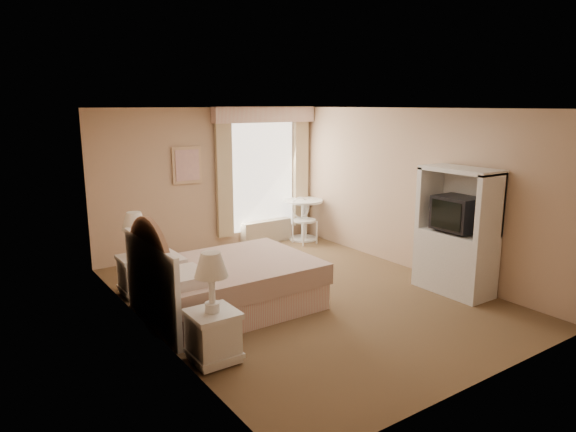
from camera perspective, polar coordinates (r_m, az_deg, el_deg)
room at (r=6.74m, az=1.81°, el=1.18°), size 4.21×5.51×2.51m
window at (r=9.48m, az=-2.59°, el=4.97°), size 2.05×0.22×2.51m
framed_art at (r=8.82m, az=-11.15°, el=5.57°), size 0.52×0.04×0.62m
bed at (r=6.56m, az=-7.17°, el=-7.48°), size 2.10×1.60×1.42m
nightstand_near at (r=5.27m, az=-8.34°, el=-11.60°), size 0.47×0.47×1.13m
nightstand_far at (r=7.28m, az=-16.44°, el=-5.16°), size 0.47×0.47×1.13m
round_table at (r=9.80m, az=1.72°, el=0.33°), size 0.73×0.73×0.78m
cafe_chair at (r=9.58m, az=1.67°, el=-0.05°), size 0.43×0.43×0.86m
armoire at (r=7.38m, az=18.19°, el=-2.69°), size 0.52×1.04×1.73m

